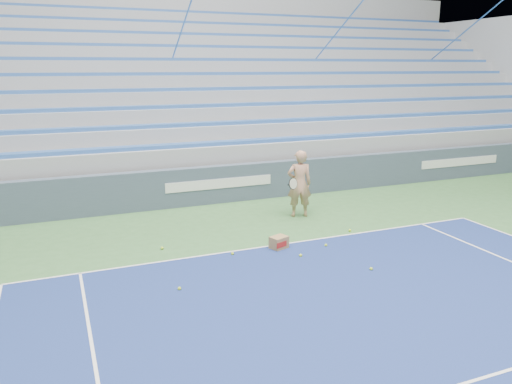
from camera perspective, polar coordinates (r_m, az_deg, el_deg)
sponsor_barrier at (r=14.65m, az=-4.33°, el=0.90°), size 30.00×0.32×1.10m
bleachers at (r=19.85m, az=-9.62°, el=9.49°), size 31.00×9.15×7.30m
tennis_player at (r=13.20m, az=4.98°, el=0.95°), size 0.98×0.91×1.79m
ball_box at (r=11.03m, az=2.64°, el=-5.79°), size 0.44×0.40×0.28m
tennis_ball_0 at (r=9.19m, az=-8.74°, el=-10.86°), size 0.07×0.07×0.07m
tennis_ball_1 at (r=12.35m, az=10.67°, el=-4.33°), size 0.07×0.07×0.07m
tennis_ball_2 at (r=11.18m, az=-10.68°, el=-6.31°), size 0.07×0.07×0.07m
tennis_ball_3 at (r=10.62m, az=5.12°, el=-7.24°), size 0.07×0.07×0.07m
tennis_ball_4 at (r=11.27m, az=7.99°, el=-6.04°), size 0.07×0.07×0.07m
tennis_ball_5 at (r=10.16m, az=13.03°, el=-8.56°), size 0.07×0.07×0.07m
tennis_ball_6 at (r=10.69m, az=-2.71°, el=-7.05°), size 0.07×0.07×0.07m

